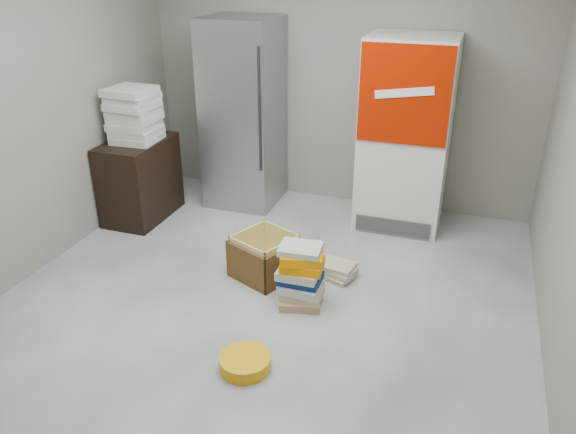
{
  "coord_description": "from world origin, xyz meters",
  "views": [
    {
      "loc": [
        1.36,
        -3.04,
        2.48
      ],
      "look_at": [
        0.07,
        0.7,
        0.58
      ],
      "focal_mm": 35.0,
      "sensor_mm": 36.0,
      "label": 1
    }
  ],
  "objects_px": {
    "coke_cooler": "(405,134)",
    "wood_shelf": "(140,179)",
    "phonebook_stack_main": "(301,276)",
    "cardboard_box": "(265,259)",
    "steel_fridge": "(244,114)"
  },
  "relations": [
    {
      "from": "wood_shelf",
      "to": "cardboard_box",
      "type": "relative_size",
      "value": 1.33
    },
    {
      "from": "wood_shelf",
      "to": "coke_cooler",
      "type": "bearing_deg",
      "value": 16.28
    },
    {
      "from": "cardboard_box",
      "to": "coke_cooler",
      "type": "bearing_deg",
      "value": 81.44
    },
    {
      "from": "wood_shelf",
      "to": "phonebook_stack_main",
      "type": "xyz_separation_m",
      "value": [
        2.0,
        -0.99,
        -0.15
      ]
    },
    {
      "from": "steel_fridge",
      "to": "coke_cooler",
      "type": "relative_size",
      "value": 1.06
    },
    {
      "from": "wood_shelf",
      "to": "phonebook_stack_main",
      "type": "bearing_deg",
      "value": -26.27
    },
    {
      "from": "steel_fridge",
      "to": "coke_cooler",
      "type": "distance_m",
      "value": 1.65
    },
    {
      "from": "coke_cooler",
      "to": "cardboard_box",
      "type": "height_order",
      "value": "coke_cooler"
    },
    {
      "from": "phonebook_stack_main",
      "to": "cardboard_box",
      "type": "distance_m",
      "value": 0.53
    },
    {
      "from": "coke_cooler",
      "to": "steel_fridge",
      "type": "bearing_deg",
      "value": 179.82
    },
    {
      "from": "wood_shelf",
      "to": "cardboard_box",
      "type": "xyz_separation_m",
      "value": [
        1.59,
        -0.68,
        -0.25
      ]
    },
    {
      "from": "coke_cooler",
      "to": "cardboard_box",
      "type": "relative_size",
      "value": 3.0
    },
    {
      "from": "coke_cooler",
      "to": "phonebook_stack_main",
      "type": "xyz_separation_m",
      "value": [
        -0.48,
        -1.71,
        -0.65
      ]
    },
    {
      "from": "coke_cooler",
      "to": "wood_shelf",
      "type": "relative_size",
      "value": 2.25
    },
    {
      "from": "coke_cooler",
      "to": "cardboard_box",
      "type": "distance_m",
      "value": 1.82
    }
  ]
}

